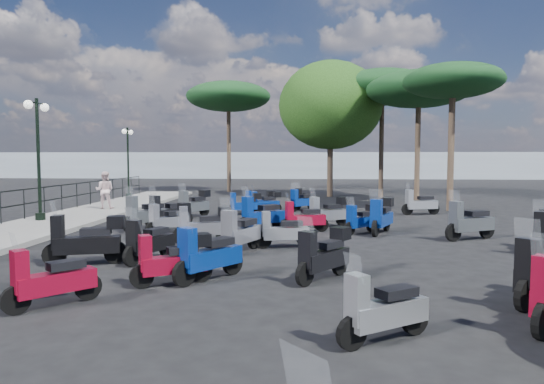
# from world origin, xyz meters

# --- Properties ---
(ground) EXTENTS (120.00, 120.00, 0.00)m
(ground) POSITION_xyz_m (0.00, 0.00, 0.00)
(ground) COLOR black
(ground) RESTS_ON ground
(sidewalk) EXTENTS (3.00, 30.00, 0.15)m
(sidewalk) POSITION_xyz_m (-6.50, 3.00, 0.07)
(sidewalk) COLOR slate
(sidewalk) RESTS_ON ground
(railing) EXTENTS (0.04, 26.04, 1.10)m
(railing) POSITION_xyz_m (-7.80, 2.80, 0.90)
(railing) COLOR black
(railing) RESTS_ON sidewalk
(lamp_post_1) EXTENTS (0.35, 1.28, 4.33)m
(lamp_post_1) POSITION_xyz_m (-7.09, 3.29, 2.62)
(lamp_post_1) COLOR black
(lamp_post_1) RESTS_ON sidewalk
(lamp_post_2) EXTENTS (0.31, 1.16, 3.92)m
(lamp_post_2) POSITION_xyz_m (-7.52, 13.28, 2.39)
(lamp_post_2) COLOR black
(lamp_post_2) RESTS_ON sidewalk
(pedestrian_far) EXTENTS (0.87, 0.72, 1.63)m
(pedestrian_far) POSITION_xyz_m (-6.35, 7.19, 0.97)
(pedestrian_far) COLOR beige
(pedestrian_far) RESTS_ON sidewalk
(scooter_1) EXTENTS (1.77, 0.76, 1.43)m
(scooter_1) POSITION_xyz_m (-2.46, -3.07, 0.54)
(scooter_1) COLOR black
(scooter_1) RESTS_ON ground
(scooter_2) EXTENTS (0.85, 1.52, 1.29)m
(scooter_2) POSITION_xyz_m (-1.18, -2.67, 0.45)
(scooter_2) COLOR black
(scooter_2) RESTS_ON ground
(scooter_3) EXTENTS (1.19, 1.58, 1.48)m
(scooter_3) POSITION_xyz_m (-2.83, 2.10, 0.51)
(scooter_3) COLOR black
(scooter_3) RESTS_ON ground
(scooter_4) EXTENTS (1.29, 1.42, 1.44)m
(scooter_4) POSITION_xyz_m (-2.21, 2.61, 0.50)
(scooter_4) COLOR black
(scooter_4) RESTS_ON ground
(scooter_5) EXTENTS (1.08, 1.59, 1.41)m
(scooter_5) POSITION_xyz_m (-2.02, 5.53, 0.53)
(scooter_5) COLOR black
(scooter_5) RESTS_ON ground
(scooter_6) EXTENTS (1.13, 1.22, 1.25)m
(scooter_6) POSITION_xyz_m (-1.66, -6.09, 0.43)
(scooter_6) COLOR black
(scooter_6) RESTS_ON ground
(scooter_7) EXTENTS (1.15, 1.45, 1.39)m
(scooter_7) POSITION_xyz_m (0.50, -4.26, 0.48)
(scooter_7) COLOR black
(scooter_7) RESTS_ON ground
(scooter_8) EXTENTS (0.91, 1.70, 1.43)m
(scooter_8) POSITION_xyz_m (0.77, -1.53, 0.50)
(scooter_8) COLOR black
(scooter_8) RESTS_ON ground
(scooter_9) EXTENTS (1.18, 1.26, 1.25)m
(scooter_9) POSITION_xyz_m (-1.83, 1.27, 0.47)
(scooter_9) COLOR black
(scooter_9) RESTS_ON ground
(scooter_10) EXTENTS (1.50, 1.27, 1.47)m
(scooter_10) POSITION_xyz_m (0.99, 2.04, 0.51)
(scooter_10) COLOR black
(scooter_10) RESTS_ON ground
(scooter_11) EXTENTS (1.44, 0.74, 1.20)m
(scooter_11) POSITION_xyz_m (-0.11, 6.54, 0.45)
(scooter_11) COLOR black
(scooter_11) RESTS_ON ground
(scooter_13) EXTENTS (1.42, 0.91, 1.24)m
(scooter_13) POSITION_xyz_m (-0.09, -4.61, 0.47)
(scooter_13) COLOR black
(scooter_13) RESTS_ON ground
(scooter_14) EXTENTS (1.63, 0.73, 1.33)m
(scooter_14) POSITION_xyz_m (-0.44, -0.20, 0.50)
(scooter_14) COLOR black
(scooter_14) RESTS_ON ground
(scooter_15) EXTENTS (1.54, 0.56, 1.24)m
(scooter_15) POSITION_xyz_m (1.80, -0.74, 0.43)
(scooter_15) COLOR black
(scooter_15) RESTS_ON ground
(scooter_16) EXTENTS (1.56, 0.69, 1.28)m
(scooter_16) POSITION_xyz_m (2.33, 1.96, 0.44)
(scooter_16) COLOR black
(scooter_16) RESTS_ON ground
(scooter_17) EXTENTS (1.22, 1.18, 1.27)m
(scooter_17) POSITION_xyz_m (2.27, 8.20, 0.44)
(scooter_17) COLOR black
(scooter_17) RESTS_ON ground
(scooter_18) EXTENTS (1.32, 0.93, 1.21)m
(scooter_18) POSITION_xyz_m (3.37, -7.23, 0.42)
(scooter_18) COLOR black
(scooter_18) RESTS_ON ground
(scooter_20) EXTENTS (1.13, 1.38, 1.30)m
(scooter_20) POSITION_xyz_m (2.74, -4.07, 0.49)
(scooter_20) COLOR black
(scooter_20) RESTS_ON ground
(scooter_21) EXTENTS (1.16, 1.14, 1.18)m
(scooter_21) POSITION_xyz_m (4.15, 1.83, 0.45)
(scooter_21) COLOR black
(scooter_21) RESTS_ON ground
(scooter_22) EXTENTS (1.53, 1.00, 1.34)m
(scooter_22) POSITION_xyz_m (3.19, 3.25, 0.51)
(scooter_22) COLOR black
(scooter_22) RESTS_ON ground
(scooter_23) EXTENTS (1.22, 1.18, 1.27)m
(scooter_23) POSITION_xyz_m (2.42, 8.95, 0.44)
(scooter_23) COLOR black
(scooter_23) RESTS_ON ground
(scooter_25) EXTENTS (1.46, 1.37, 1.45)m
(scooter_25) POSITION_xyz_m (6.25, -5.37, 0.55)
(scooter_25) COLOR black
(scooter_25) RESTS_ON ground
(scooter_26) EXTENTS (1.07, 1.55, 1.38)m
(scooter_26) POSITION_xyz_m (8.36, -0.92, 0.52)
(scooter_26) COLOR black
(scooter_26) RESTS_ON ground
(scooter_27) EXTENTS (1.67, 1.02, 1.46)m
(scooter_27) POSITION_xyz_m (7.13, 0.83, 0.51)
(scooter_27) COLOR black
(scooter_27) RESTS_ON ground
(scooter_28) EXTENTS (0.97, 1.69, 1.44)m
(scooter_28) POSITION_xyz_m (4.78, 1.83, 0.54)
(scooter_28) COLOR black
(scooter_28) RESTS_ON ground
(scooter_29) EXTENTS (1.66, 0.72, 1.35)m
(scooter_29) POSITION_xyz_m (7.18, 7.05, 0.47)
(scooter_29) COLOR black
(scooter_29) RESTS_ON ground
(scooter_30) EXTENTS (1.44, 0.74, 1.20)m
(scooter_30) POSITION_xyz_m (0.38, 7.81, 0.45)
(scooter_30) COLOR black
(scooter_30) RESTS_ON ground
(scooter_32) EXTENTS (1.44, 0.74, 1.20)m
(scooter_32) POSITION_xyz_m (0.69, 7.26, 0.45)
(scooter_32) COLOR black
(scooter_32) RESTS_ON ground
(broadleaf_tree) EXTENTS (6.31, 6.31, 8.24)m
(broadleaf_tree) POSITION_xyz_m (3.95, 16.49, 5.55)
(broadleaf_tree) COLOR #38281E
(broadleaf_tree) RESTS_ON ground
(pine_0) EXTENTS (5.60, 5.60, 7.01)m
(pine_0) POSITION_xyz_m (8.45, 13.20, 6.00)
(pine_0) COLOR #38281E
(pine_0) RESTS_ON ground
(pine_1) EXTENTS (6.04, 6.04, 7.64)m
(pine_1) POSITION_xyz_m (7.02, 16.35, 6.56)
(pine_1) COLOR #38281E
(pine_1) RESTS_ON ground
(pine_2) EXTENTS (5.85, 5.85, 7.63)m
(pine_2) POSITION_xyz_m (-2.89, 20.25, 6.58)
(pine_2) COLOR #38281E
(pine_2) RESTS_ON ground
(pine_3) EXTENTS (4.35, 4.35, 6.52)m
(pine_3) POSITION_xyz_m (8.88, 8.68, 5.71)
(pine_3) COLOR #38281E
(pine_3) RESTS_ON ground
(distant_hills) EXTENTS (70.00, 8.00, 3.00)m
(distant_hills) POSITION_xyz_m (0.00, 45.00, 1.50)
(distant_hills) COLOR gray
(distant_hills) RESTS_ON ground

